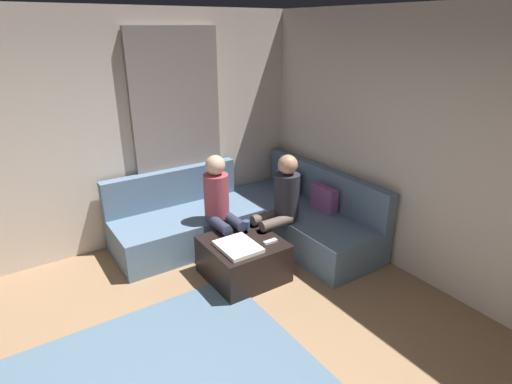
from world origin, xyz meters
The scene contains 10 objects.
wall_back centered at (0.00, 2.94, 1.35)m, with size 6.00×0.12×2.70m, color beige.
wall_left centered at (-2.94, 0.00, 1.35)m, with size 0.12×6.00×2.70m, color beige.
curtain_panel centered at (-2.84, 1.30, 1.25)m, with size 0.06×1.10×2.50m, color gray.
sectional_couch centered at (-2.08, 1.88, 0.28)m, with size 2.10×2.55×0.87m.
ottoman centered at (-1.46, 1.35, 0.21)m, with size 0.76×0.76×0.42m, color black.
folded_blanket centered at (-1.36, 1.23, 0.44)m, with size 0.44×0.36×0.04m, color white.
coffee_mug centered at (-1.68, 1.53, 0.47)m, with size 0.08×0.08×0.10m, color #334C72.
game_remote centered at (-1.28, 1.57, 0.43)m, with size 0.05×0.15×0.02m, color white.
person_on_couch_back centered at (-1.61, 1.93, 0.66)m, with size 0.30×0.60×1.20m.
person_on_couch_side centered at (-1.93, 1.36, 0.66)m, with size 0.60×0.30×1.20m.
Camera 1 is at (1.77, -0.62, 2.50)m, focal length 28.98 mm.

